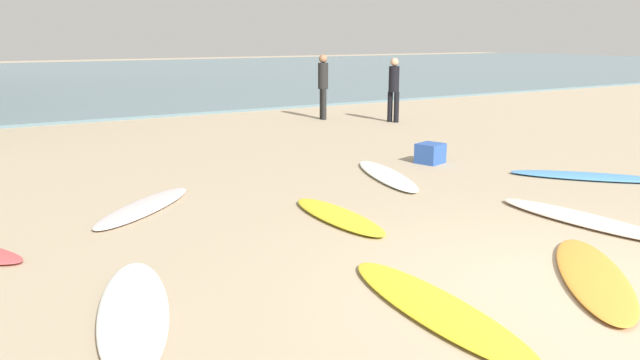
% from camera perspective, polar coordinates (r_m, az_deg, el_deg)
% --- Properties ---
extents(ground_plane, '(120.00, 120.00, 0.00)m').
position_cam_1_polar(ground_plane, '(5.98, 24.16, -10.29)').
color(ground_plane, tan).
extents(ocean_water, '(120.00, 40.00, 0.08)m').
position_cam_1_polar(ocean_water, '(37.51, -24.42, 8.78)').
color(ocean_water, slate).
rests_on(ocean_water, ground_plane).
extents(surfboard_0, '(0.55, 1.94, 0.08)m').
position_cam_1_polar(surfboard_0, '(7.77, 1.69, -3.38)').
color(surfboard_0, yellow).
rests_on(surfboard_0, ground_plane).
extents(surfboard_1, '(2.10, 2.23, 0.07)m').
position_cam_1_polar(surfboard_1, '(10.90, 23.98, 0.32)').
color(surfboard_1, '#5096E5').
rests_on(surfboard_1, ground_plane).
extents(surfboard_2, '(1.94, 1.86, 0.07)m').
position_cam_1_polar(surfboard_2, '(8.54, -16.14, -2.43)').
color(surfboard_2, silver).
rests_on(surfboard_2, ground_plane).
extents(surfboard_3, '(1.94, 1.99, 0.07)m').
position_cam_1_polar(surfboard_3, '(6.46, 24.25, -8.20)').
color(surfboard_3, orange).
rests_on(surfboard_3, ground_plane).
extents(surfboard_5, '(1.20, 2.45, 0.08)m').
position_cam_1_polar(surfboard_5, '(10.10, 6.25, 0.46)').
color(surfboard_5, white).
rests_on(surfboard_5, ground_plane).
extents(surfboard_6, '(1.15, 2.36, 0.09)m').
position_cam_1_polar(surfboard_6, '(5.42, -17.08, -11.64)').
color(surfboard_6, white).
rests_on(surfboard_6, ground_plane).
extents(surfboard_7, '(0.74, 2.41, 0.08)m').
position_cam_1_polar(surfboard_7, '(8.32, 23.45, -3.39)').
color(surfboard_7, '#F8DED0').
rests_on(surfboard_7, ground_plane).
extents(surfboard_8, '(0.73, 2.37, 0.07)m').
position_cam_1_polar(surfboard_8, '(5.36, 10.71, -11.63)').
color(surfboard_8, yellow).
rests_on(surfboard_8, ground_plane).
extents(beachgoer_near, '(0.36, 0.36, 1.71)m').
position_cam_1_polar(beachgoer_near, '(16.56, 6.93, 8.68)').
color(beachgoer_near, black).
rests_on(beachgoer_near, ground_plane).
extents(beachgoer_far, '(0.35, 0.35, 1.78)m').
position_cam_1_polar(beachgoer_far, '(17.00, 0.29, 9.06)').
color(beachgoer_far, black).
rests_on(beachgoer_far, ground_plane).
extents(beach_cooler, '(0.55, 0.53, 0.36)m').
position_cam_1_polar(beach_cooler, '(11.32, 10.29, 2.48)').
color(beach_cooler, '#2D56B2').
rests_on(beach_cooler, ground_plane).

